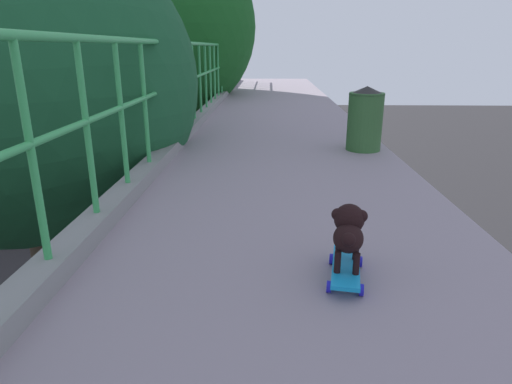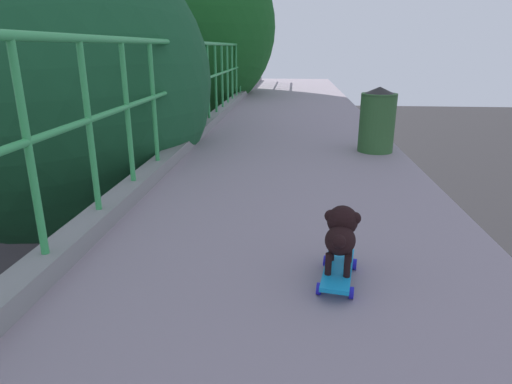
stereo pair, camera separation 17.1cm
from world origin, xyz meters
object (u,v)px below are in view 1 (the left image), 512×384
Objects in this scene: litter_bin at (365,118)px; city_bus at (84,161)px; toy_skateboard at (346,268)px; small_dog at (349,229)px.

city_bus is at bearing 123.49° from litter_bin.
city_bus is at bearing 117.00° from toy_skateboard.
city_bus is at bearing 117.06° from small_dog.
small_dog is at bearing -102.97° from litter_bin.
small_dog is at bearing -62.94° from city_bus.
toy_skateboard is 3.44m from litter_bin.
small_dog reaches higher than city_bus.
toy_skateboard is 0.22m from small_dog.
city_bus is 19.28× the size of toy_skateboard.
small_dog reaches higher than toy_skateboard.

